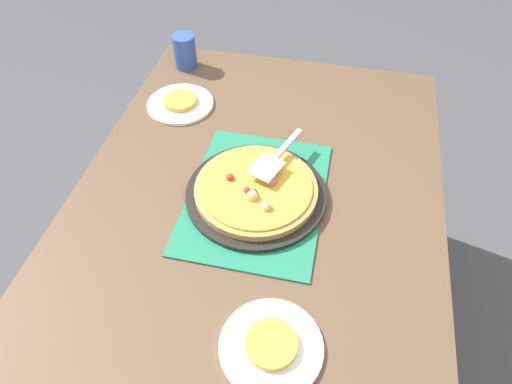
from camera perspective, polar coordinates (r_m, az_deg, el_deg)
ground_plane at (r=1.86m, az=-0.00°, el=-16.11°), size 8.00×8.00×0.00m
dining_table at (r=1.32m, az=-0.00°, el=-3.78°), size 1.40×1.00×0.75m
placemat at (r=1.23m, az=-0.00°, el=-0.53°), size 0.48×0.36×0.01m
pizza_pan at (r=1.22m, az=-0.00°, el=-0.22°), size 0.38×0.38×0.01m
pizza at (r=1.21m, az=0.01°, el=0.39°), size 0.33×0.33×0.05m
plate_near_left at (r=1.55m, az=-9.49°, el=10.86°), size 0.22×0.22×0.01m
plate_far_right at (r=1.00m, az=1.91°, el=-18.87°), size 0.22×0.22×0.01m
served_slice_left at (r=1.54m, az=-9.55°, el=11.24°), size 0.11×0.11×0.02m
served_slice_right at (r=0.99m, az=1.93°, el=-18.57°), size 0.11×0.11×0.02m
cup_near at (r=1.72m, az=-8.94°, el=17.07°), size 0.08×0.08×0.12m
pizza_server at (r=1.24m, az=2.46°, el=4.38°), size 0.23×0.12×0.01m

